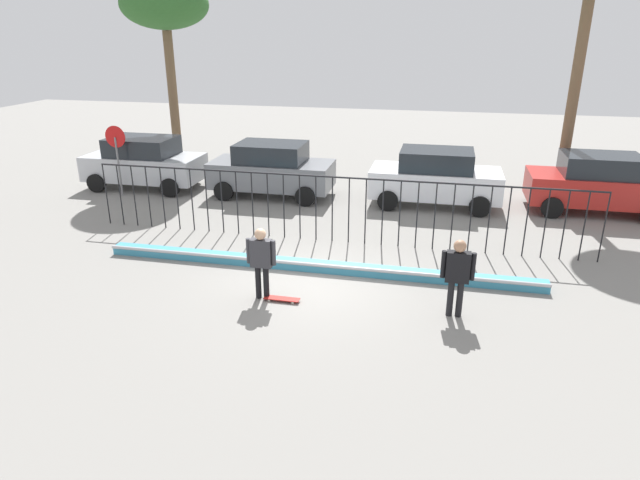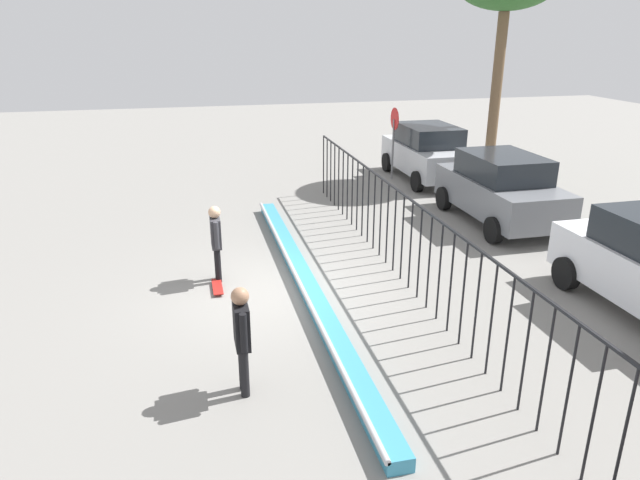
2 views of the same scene
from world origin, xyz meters
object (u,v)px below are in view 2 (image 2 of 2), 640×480
Objects in this scene: parked_car_silver at (428,152)px; skateboard at (217,287)px; stop_sign at (394,133)px; camera_operator at (242,331)px; parked_car_gray at (501,188)px; skateboarder at (216,237)px.

skateboard is at bearing -49.75° from parked_car_silver.
stop_sign is (-7.91, 6.68, 1.56)m from skateboard.
stop_sign is (-11.62, 6.54, 0.59)m from camera_operator.
skateboard is 10.97m from parked_car_silver.
camera_operator is 9.98m from parked_car_gray.
parked_car_gray reaches higher than skateboarder.
skateboarder is 1.04m from skateboard.
stop_sign reaches higher than skateboard.
stop_sign is at bearing 8.79° from camera_operator.
stop_sign is (-7.45, 6.63, 0.62)m from skateboarder.
skateboard is 3.84m from camera_operator.
stop_sign reaches higher than skateboarder.
camera_operator is 0.40× the size of parked_car_silver.
parked_car_gray is 5.44m from stop_sign.
skateboard is 0.19× the size of parked_car_silver.
skateboard is 8.34m from parked_car_gray.
skateboarder is 4.17m from camera_operator.
skateboard is (0.46, -0.06, -0.93)m from skateboarder.
skateboarder is 0.38× the size of parked_car_gray.
camera_operator is at bearing -16.24° from skateboarder.
parked_car_silver is at bearing 114.96° from skateboarder.
parked_car_silver is (-7.60, 7.86, 0.91)m from skateboard.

